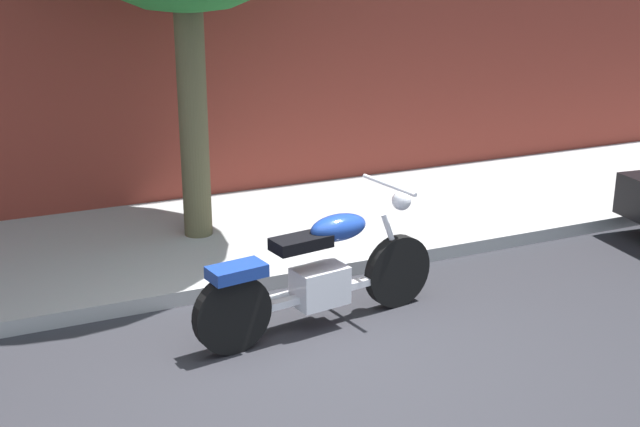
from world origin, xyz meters
The scene contains 3 objects.
ground_plane centered at (0.00, 0.00, 0.00)m, with size 60.00×60.00×0.00m, color #28282D.
sidewalk centered at (0.00, 2.85, 0.07)m, with size 24.39×2.74×0.14m, color #9F9F9F.
motorcycle centered at (0.27, 0.60, 0.48)m, with size 2.26×0.71×1.14m.
Camera 1 is at (-2.37, -5.16, 3.06)m, focal length 46.85 mm.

